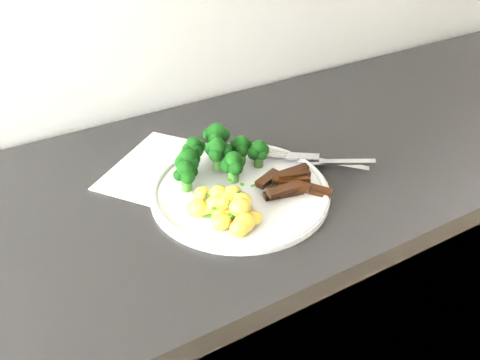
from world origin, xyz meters
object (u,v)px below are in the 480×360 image
Objects in this scene: plate at (240,190)px; potatoes at (227,206)px; broccoli at (216,153)px; recipe_paper at (196,176)px; knife at (325,163)px; beef_strips at (290,183)px; fork at (322,160)px; counter at (225,340)px.

potatoes is (-0.05, -0.05, 0.02)m from plate.
recipe_paper is at bearing 150.60° from broccoli.
beef_strips is at bearing -161.68° from knife.
broccoli is 1.59× the size of beef_strips.
potatoes is 0.83× the size of fork.
counter is 12.78× the size of broccoli.
beef_strips is 0.11m from knife.
recipe_paper is 2.76× the size of potatoes.
beef_strips reaches higher than recipe_paper.
fork is (0.22, 0.04, -0.01)m from potatoes.
potatoes is at bearing -110.10° from broccoli.
plate reaches higher than counter.
broccoli is (0.03, -0.02, 0.05)m from recipe_paper.
broccoli is (-0.01, 0.07, 0.04)m from plate.
plate is 1.81× the size of knife.
fork is at bearing -19.37° from counter.
counter is 14.02× the size of knife.
beef_strips is (0.08, -0.11, -0.03)m from broccoli.
plate reaches higher than recipe_paper.
knife is at bearing -22.28° from recipe_paper.
potatoes is 0.24m from knife.
fork reaches higher than counter.
recipe_paper is at bearing 115.48° from plate.
plate is 0.17m from fork.
potatoes is at bearing -168.76° from knife.
fork reaches higher than knife.
counter is at bearing 97.20° from plate.
recipe_paper is 0.09m from plate.
potatoes reaches higher than counter.
knife is at bearing 11.24° from potatoes.
broccoli is at bearing 69.90° from potatoes.
beef_strips reaches higher than counter.
recipe_paper is 0.23m from fork.
knife is at bearing -1.41° from plate.
potatoes is at bearing -113.24° from counter.
fork is at bearing -2.17° from plate.
potatoes is 1.18× the size of beef_strips.
broccoli reaches higher than plate.
plate is at bearing 177.83° from fork.
fork is at bearing -22.66° from broccoli.
fork reaches higher than plate.
counter is 0.45m from plate.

